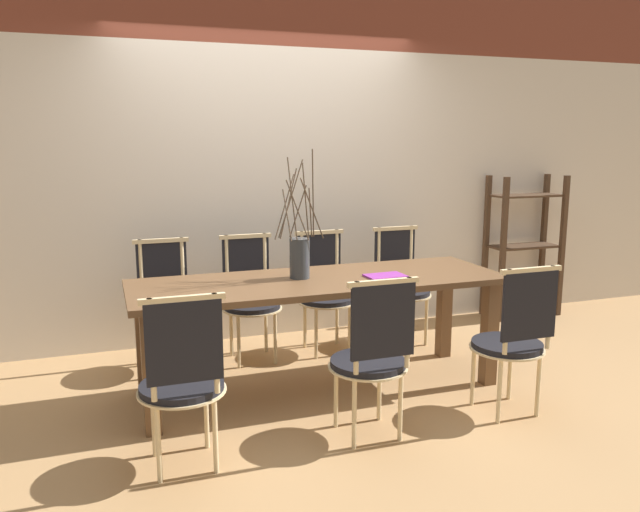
% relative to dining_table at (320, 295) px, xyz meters
% --- Properties ---
extents(ground_plane, '(16.00, 16.00, 0.00)m').
position_rel_dining_table_xyz_m(ground_plane, '(0.00, 0.00, -0.65)').
color(ground_plane, '#A87F51').
extents(wall_rear, '(12.00, 0.06, 3.20)m').
position_rel_dining_table_xyz_m(wall_rear, '(0.00, 1.29, 0.95)').
color(wall_rear, beige).
rests_on(wall_rear, ground_plane).
extents(dining_table, '(2.44, 0.80, 0.76)m').
position_rel_dining_table_xyz_m(dining_table, '(0.00, 0.00, 0.00)').
color(dining_table, brown).
rests_on(dining_table, ground_plane).
extents(chair_near_leftend, '(0.45, 0.45, 0.94)m').
position_rel_dining_table_xyz_m(chair_near_leftend, '(-0.99, -0.75, -0.16)').
color(chair_near_leftend, black).
rests_on(chair_near_leftend, ground_plane).
extents(chair_near_left, '(0.45, 0.45, 0.94)m').
position_rel_dining_table_xyz_m(chair_near_left, '(0.04, -0.75, -0.16)').
color(chair_near_left, black).
rests_on(chair_near_left, ground_plane).
extents(chair_near_center, '(0.45, 0.45, 0.94)m').
position_rel_dining_table_xyz_m(chair_near_center, '(0.96, -0.75, -0.16)').
color(chair_near_center, black).
rests_on(chair_near_center, ground_plane).
extents(chair_far_leftend, '(0.45, 0.45, 0.94)m').
position_rel_dining_table_xyz_m(chair_far_leftend, '(-0.92, 0.75, -0.16)').
color(chair_far_leftend, black).
rests_on(chair_far_leftend, ground_plane).
extents(chair_far_left, '(0.45, 0.45, 0.94)m').
position_rel_dining_table_xyz_m(chair_far_left, '(-0.29, 0.75, -0.16)').
color(chair_far_left, black).
rests_on(chair_far_left, ground_plane).
extents(chair_far_center, '(0.45, 0.45, 0.94)m').
position_rel_dining_table_xyz_m(chair_far_center, '(0.31, 0.75, -0.16)').
color(chair_far_center, black).
rests_on(chair_far_center, ground_plane).
extents(chair_far_right, '(0.45, 0.45, 0.94)m').
position_rel_dining_table_xyz_m(chair_far_right, '(0.97, 0.75, -0.16)').
color(chair_far_right, black).
rests_on(chair_far_right, ground_plane).
extents(vase_centerpiece, '(0.32, 0.32, 0.84)m').
position_rel_dining_table_xyz_m(vase_centerpiece, '(-0.12, 0.06, 0.26)').
color(vase_centerpiece, '#33383D').
rests_on(vase_centerpiece, dining_table).
extents(book_stack, '(0.27, 0.19, 0.01)m').
position_rel_dining_table_xyz_m(book_stack, '(0.42, -0.10, 0.11)').
color(book_stack, '#842D8C').
rests_on(book_stack, dining_table).
extents(shelving_rack, '(0.70, 0.31, 1.32)m').
position_rel_dining_table_xyz_m(shelving_rack, '(2.41, 1.07, 0.01)').
color(shelving_rack, '#422D1E').
rests_on(shelving_rack, ground_plane).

